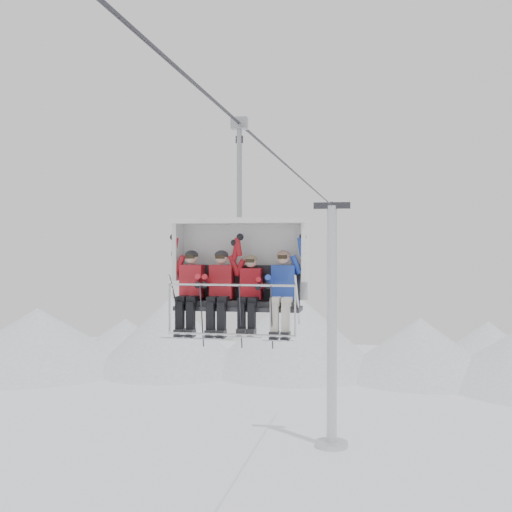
% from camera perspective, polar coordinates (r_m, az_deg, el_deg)
% --- Properties ---
extents(ridgeline, '(72.00, 21.00, 7.00)m').
position_cam_1_polar(ridgeline, '(56.12, 6.63, -7.62)').
color(ridgeline, white).
rests_on(ridgeline, ground).
extents(lift_tower_right, '(2.00, 1.80, 13.48)m').
position_cam_1_polar(lift_tower_right, '(35.80, 6.75, -7.63)').
color(lift_tower_right, '#BABDC2').
rests_on(lift_tower_right, ground).
extents(haul_cable, '(0.06, 50.00, 0.06)m').
position_cam_1_polar(haul_cable, '(13.77, -0.00, 10.44)').
color(haul_cable, '#2E2E33').
rests_on(haul_cable, lift_tower_left).
extents(chairlift_carrier, '(2.49, 1.17, 3.98)m').
position_cam_1_polar(chairlift_carrier, '(12.09, -1.36, -0.60)').
color(chairlift_carrier, black).
rests_on(chairlift_carrier, haul_cable).
extents(skier_far_left, '(0.43, 1.69, 1.69)m').
position_cam_1_polar(skier_far_left, '(12.05, -5.85, -2.85)').
color(skier_far_left, red).
rests_on(skier_far_left, chairlift_carrier).
extents(skier_center_left, '(0.43, 1.69, 1.69)m').
position_cam_1_polar(skier_center_left, '(11.89, -3.18, -2.89)').
color(skier_center_left, '#A51820').
rests_on(skier_center_left, chairlift_carrier).
extents(skier_center_right, '(0.39, 1.69, 1.56)m').
position_cam_1_polar(skier_center_right, '(11.76, -0.53, -3.11)').
color(skier_center_right, '#A8131D').
rests_on(skier_center_right, chairlift_carrier).
extents(skier_far_right, '(0.43, 1.69, 1.69)m').
position_cam_1_polar(skier_far_right, '(11.66, 2.40, -2.96)').
color(skier_far_right, '#213DA5').
rests_on(skier_far_right, chairlift_carrier).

